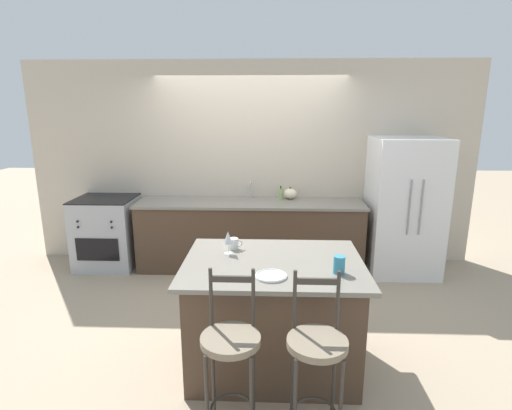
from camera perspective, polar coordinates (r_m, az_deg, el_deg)
name	(u,v)px	position (r m, az deg, el deg)	size (l,w,h in m)	color
ground_plane	(249,278)	(5.13, -1.06, -10.40)	(18.00, 18.00, 0.00)	tan
wall_back	(251,164)	(5.45, -0.70, 5.89)	(6.00, 0.07, 2.70)	beige
back_counter	(250,234)	(5.32, -0.85, -4.20)	(2.94, 0.71, 0.91)	#4C3828
sink_faucet	(251,188)	(5.37, -0.76, 2.46)	(0.02, 0.13, 0.22)	#ADAFB5
kitchen_island	(273,313)	(3.39, 2.41, -15.18)	(1.42, 1.07, 0.92)	#4C3828
refrigerator	(404,207)	(5.41, 20.37, -0.22)	(0.86, 0.79, 1.74)	white
oven_range	(108,232)	(5.72, -20.44, -3.66)	(0.76, 0.71, 0.94)	#ADAFB5
bar_stool_near	(231,356)	(2.65, -3.60, -20.68)	(0.37, 0.37, 1.13)	#332D28
bar_stool_far	(316,359)	(2.65, 8.62, -20.93)	(0.37, 0.37, 1.13)	#332D28
dinner_plate	(271,276)	(2.92, 2.19, -10.05)	(0.23, 0.23, 0.02)	white
wine_glass	(228,238)	(3.31, -4.02, -4.70)	(0.07, 0.07, 0.20)	white
coffee_mug	(234,244)	(3.45, -3.19, -5.53)	(0.11, 0.08, 0.09)	white
tumbler_cup	(339,265)	(3.02, 11.79, -8.34)	(0.09, 0.09, 0.13)	teal
pumpkin_decoration	(290,194)	(5.35, 4.91, 1.62)	(0.18, 0.18, 0.16)	beige
soap_bottle	(281,194)	(5.32, 3.54, 1.63)	(0.05, 0.05, 0.18)	#89B260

